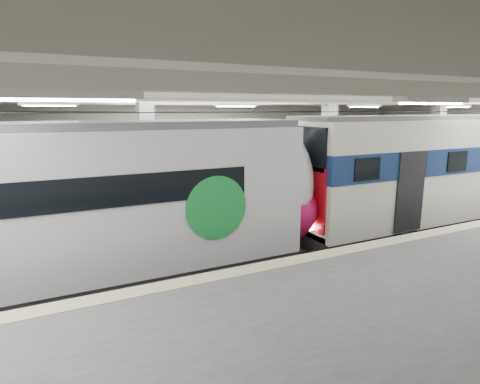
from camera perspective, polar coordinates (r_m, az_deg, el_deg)
station_hall at (r=11.38m, az=7.78°, el=3.80°), size 36.00×24.00×5.75m
modern_emu at (r=11.48m, az=-16.81°, el=-1.83°), size 13.88×2.87×4.47m
older_rer at (r=18.58m, az=26.39°, el=3.05°), size 13.85×3.06×4.55m
far_train at (r=16.95m, az=-17.34°, el=2.38°), size 13.33×3.16×4.26m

